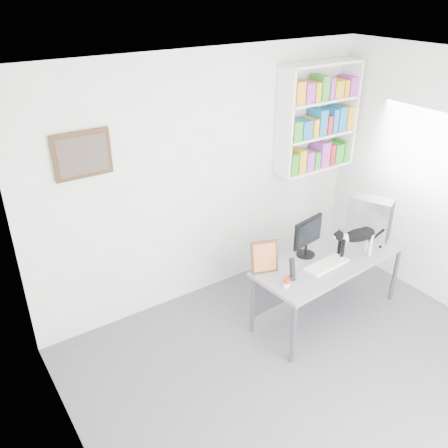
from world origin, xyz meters
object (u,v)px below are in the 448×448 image
at_px(pc_tower, 369,217).
at_px(cat, 357,242).
at_px(leaning_print, 264,256).
at_px(keyboard, 326,265).
at_px(bookshelf, 318,118).
at_px(speaker, 292,268).
at_px(soup_can, 286,282).
at_px(monitor, 307,237).
at_px(desk, 327,287).

xyz_separation_m(pc_tower, cat, (-0.45, -0.24, -0.06)).
bearing_deg(leaning_print, keyboard, -8.74).
relative_size(bookshelf, speaker, 5.47).
bearing_deg(keyboard, bookshelf, 49.61).
xyz_separation_m(pc_tower, leaning_print, (-1.40, 0.07, -0.06)).
height_order(bookshelf, soup_can, bookshelf).
distance_m(monitor, leaning_print, 0.55).
bearing_deg(speaker, bookshelf, 22.82).
xyz_separation_m(desk, speaker, (-0.58, -0.05, 0.47)).
distance_m(desk, speaker, 0.75).
xyz_separation_m(speaker, cat, (0.81, -0.06, 0.05)).
height_order(speaker, leaning_print, leaning_print).
relative_size(speaker, cat, 0.42).
height_order(bookshelf, speaker, bookshelf).
xyz_separation_m(leaning_print, cat, (0.95, -0.31, -0.00)).
xyz_separation_m(leaning_print, soup_can, (0.00, -0.33, -0.12)).
distance_m(keyboard, speaker, 0.44).
relative_size(pc_tower, cat, 0.83).
bearing_deg(bookshelf, pc_tower, -87.61).
relative_size(leaning_print, cat, 0.62).
bearing_deg(cat, desk, 168.94).
bearing_deg(bookshelf, desk, -122.52).
bearing_deg(keyboard, speaker, 171.12).
bearing_deg(speaker, monitor, 13.19).
relative_size(monitor, cat, 0.80).
xyz_separation_m(keyboard, soup_can, (-0.56, -0.04, 0.03)).
bearing_deg(cat, bookshelf, 84.08).
relative_size(soup_can, cat, 0.18).
distance_m(bookshelf, soup_can, 2.08).
relative_size(desk, cat, 3.16).
bearing_deg(keyboard, soup_can, 179.91).
height_order(desk, cat, cat).
bearing_deg(desk, bookshelf, 53.04).
height_order(monitor, soup_can, monitor).
relative_size(desk, monitor, 3.96).
distance_m(speaker, soup_can, 0.17).
height_order(pc_tower, soup_can, pc_tower).
relative_size(desk, soup_can, 17.99).
distance_m(bookshelf, cat, 1.54).
distance_m(desk, pc_tower, 0.91).
xyz_separation_m(speaker, leaning_print, (-0.14, 0.26, 0.05)).
relative_size(keyboard, cat, 0.89).
bearing_deg(keyboard, desk, 25.04).
distance_m(desk, keyboard, 0.41).
relative_size(leaning_print, soup_can, 3.51).
xyz_separation_m(keyboard, cat, (0.38, -0.02, 0.15)).
bearing_deg(pc_tower, soup_can, 165.01).
bearing_deg(pc_tower, keyboard, 169.00).
xyz_separation_m(pc_tower, soup_can, (-1.40, -0.26, -0.18)).
bearing_deg(monitor, soup_can, -158.67).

